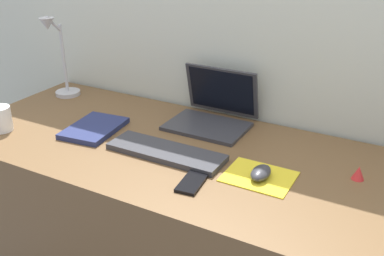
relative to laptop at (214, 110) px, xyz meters
The scene contains 11 objects.
back_wall 0.16m from the laptop, 62.45° to the left, with size 3.07×0.05×1.64m, color beige.
desk 0.50m from the laptop, 73.84° to the right, with size 1.87×0.72×0.74m, color brown.
laptop is the anchor object (origin of this frame).
keyboard 0.32m from the laptop, 94.06° to the right, with size 0.41×0.13×0.02m, color #333338.
mousepad 0.44m from the laptop, 44.79° to the right, with size 0.21×0.17×0.00m, color yellow.
mouse 0.44m from the laptop, 44.75° to the right, with size 0.06×0.10×0.03m, color #333338.
cell_phone 0.46m from the laptop, 71.75° to the right, with size 0.06×0.13×0.01m, color black.
desk_lamp 0.74m from the laptop, behind, with size 0.11×0.16×0.37m.
notebook_pad 0.46m from the laptop, 142.17° to the right, with size 0.17×0.24×0.02m, color navy.
coffee_mug 0.81m from the laptop, 146.47° to the right, with size 0.08×0.08×0.09m, color white.
toy_figurine_red 0.60m from the laptop, 16.48° to the right, with size 0.04×0.04×0.04m, color red.
Camera 1 is at (0.63, -1.21, 1.46)m, focal length 42.26 mm.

